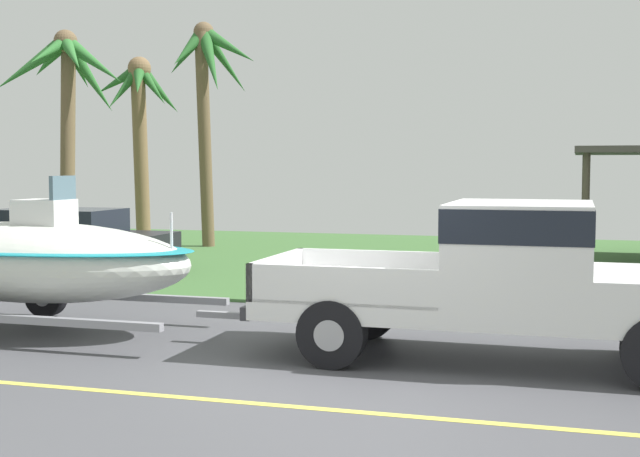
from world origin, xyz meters
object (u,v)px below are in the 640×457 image
at_px(parked_sedan_near, 67,241).
at_px(boat_on_trailer, 29,260).
at_px(palm_tree_far_left, 67,84).
at_px(palm_tree_near_left, 207,78).
at_px(palm_tree_near_right, 140,109).
at_px(pickup_truck_towing, 517,274).

bearing_deg(parked_sedan_near, boat_on_trailer, -61.45).
bearing_deg(parked_sedan_near, palm_tree_far_left, 121.79).
height_order(palm_tree_near_left, palm_tree_far_left, palm_tree_near_left).
bearing_deg(palm_tree_near_right, parked_sedan_near, -74.37).
height_order(pickup_truck_towing, palm_tree_near_left, palm_tree_near_left).
xyz_separation_m(palm_tree_near_right, palm_tree_far_left, (-0.16, -3.66, 0.43)).
height_order(pickup_truck_towing, parked_sedan_near, pickup_truck_towing).
relative_size(pickup_truck_towing, boat_on_trailer, 0.91).
distance_m(parked_sedan_near, palm_tree_near_left, 6.99).
bearing_deg(palm_tree_near_left, palm_tree_near_right, 152.31).
distance_m(palm_tree_near_left, palm_tree_far_left, 3.71).
bearing_deg(pickup_truck_towing, parked_sedan_near, 148.72).
bearing_deg(boat_on_trailer, parked_sedan_near, 118.55).
bearing_deg(palm_tree_near_left, palm_tree_far_left, -144.30).
xyz_separation_m(pickup_truck_towing, palm_tree_far_left, (-12.15, 9.55, 3.38)).
bearing_deg(palm_tree_far_left, boat_on_trailer, -60.25).
relative_size(palm_tree_near_left, palm_tree_near_right, 1.12).
bearing_deg(palm_tree_near_right, boat_on_trailer, -68.14).
relative_size(pickup_truck_towing, parked_sedan_near, 1.25).
relative_size(palm_tree_near_left, palm_tree_far_left, 1.07).
relative_size(boat_on_trailer, palm_tree_near_right, 1.11).
bearing_deg(parked_sedan_near, palm_tree_near_left, 81.39).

